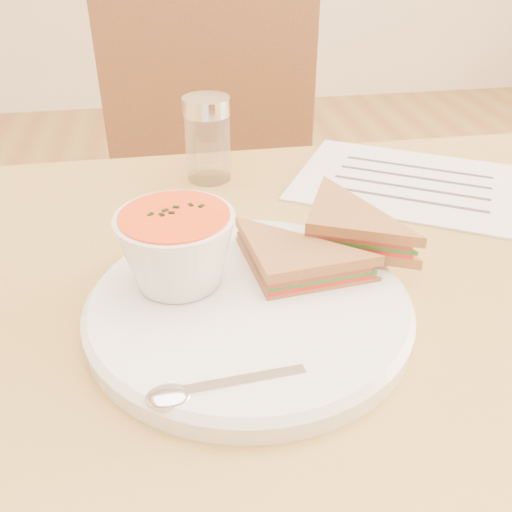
{
  "coord_description": "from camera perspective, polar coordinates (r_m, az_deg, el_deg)",
  "views": [
    {
      "loc": [
        -0.17,
        -0.44,
        1.07
      ],
      "look_at": [
        -0.1,
        -0.02,
        0.8
      ],
      "focal_mm": 40.0,
      "sensor_mm": 36.0,
      "label": 1
    }
  ],
  "objects": [
    {
      "name": "dining_table",
      "position": [
        0.84,
        7.18,
        -23.68
      ],
      "size": [
        1.0,
        0.7,
        0.75
      ],
      "primitive_type": null,
      "color": "olive",
      "rests_on": "floor"
    },
    {
      "name": "chair_far",
      "position": [
        1.12,
        -6.37,
        0.67
      ],
      "size": [
        0.54,
        0.54,
        0.98
      ],
      "primitive_type": null,
      "rotation": [
        0.0,
        0.0,
        2.85
      ],
      "color": "brown",
      "rests_on": "floor"
    },
    {
      "name": "plate",
      "position": [
        0.51,
        -0.73,
        -5.25
      ],
      "size": [
        0.37,
        0.37,
        0.02
      ],
      "primitive_type": null,
      "rotation": [
        0.0,
        0.0,
        -0.31
      ],
      "color": "white",
      "rests_on": "dining_table"
    },
    {
      "name": "soup_bowl",
      "position": [
        0.51,
        -7.88,
        0.37
      ],
      "size": [
        0.12,
        0.12,
        0.07
      ],
      "primitive_type": null,
      "rotation": [
        0.0,
        0.0,
        0.16
      ],
      "color": "white",
      "rests_on": "plate"
    },
    {
      "name": "sandwich_half_a",
      "position": [
        0.49,
        1.13,
        -3.55
      ],
      "size": [
        0.12,
        0.12,
        0.03
      ],
      "primitive_type": null,
      "rotation": [
        0.0,
        0.0,
        0.11
      ],
      "color": "#A16339",
      "rests_on": "plate"
    },
    {
      "name": "sandwich_half_b",
      "position": [
        0.54,
        4.85,
        1.69
      ],
      "size": [
        0.15,
        0.15,
        0.03
      ],
      "primitive_type": null,
      "rotation": [
        0.0,
        0.0,
        -0.43
      ],
      "color": "#A16339",
      "rests_on": "plate"
    },
    {
      "name": "spoon",
      "position": [
        0.43,
        -2.09,
        -12.59
      ],
      "size": [
        0.17,
        0.05,
        0.01
      ],
      "primitive_type": null,
      "rotation": [
        0.0,
        0.0,
        0.11
      ],
      "color": "silver",
      "rests_on": "plate"
    },
    {
      "name": "paper_menu",
      "position": [
        0.78,
        15.33,
        7.02
      ],
      "size": [
        0.36,
        0.34,
        0.0
      ],
      "primitive_type": null,
      "rotation": [
        0.0,
        0.0,
        -0.54
      ],
      "color": "silver",
      "rests_on": "dining_table"
    },
    {
      "name": "condiment_shaker",
      "position": [
        0.75,
        -4.84,
        11.56
      ],
      "size": [
        0.07,
        0.07,
        0.11
      ],
      "primitive_type": null,
      "rotation": [
        0.0,
        0.0,
        0.21
      ],
      "color": "silver",
      "rests_on": "dining_table"
    }
  ]
}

